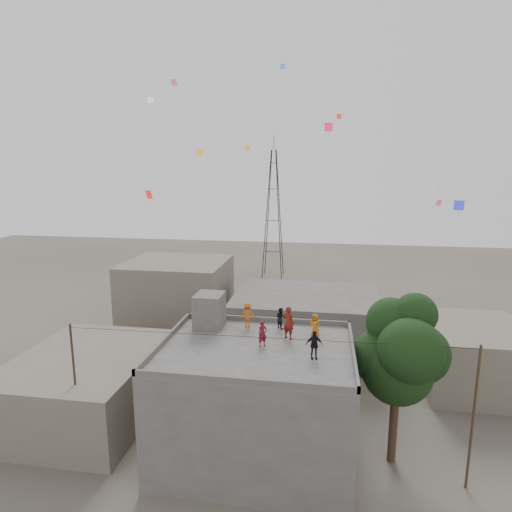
{
  "coord_description": "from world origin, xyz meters",
  "views": [
    {
      "loc": [
        3.33,
        -20.59,
        15.15
      ],
      "look_at": [
        -0.29,
        1.74,
        10.62
      ],
      "focal_mm": 30.0,
      "sensor_mm": 36.0,
      "label": 1
    }
  ],
  "objects_px": {
    "transmission_tower": "(273,214)",
    "stair_head_box": "(209,310)",
    "person_dark_adult": "(314,345)",
    "person_red_adult": "(288,322)",
    "tree": "(401,352)"
  },
  "relations": [
    {
      "from": "transmission_tower",
      "to": "stair_head_box",
      "type": "bearing_deg",
      "value": -88.77
    },
    {
      "from": "stair_head_box",
      "to": "transmission_tower",
      "type": "relative_size",
      "value": 0.1
    },
    {
      "from": "tree",
      "to": "person_dark_adult",
      "type": "height_order",
      "value": "tree"
    },
    {
      "from": "person_red_adult",
      "to": "person_dark_adult",
      "type": "xyz_separation_m",
      "value": [
        1.46,
        -2.37,
        -0.2
      ]
    },
    {
      "from": "stair_head_box",
      "to": "person_dark_adult",
      "type": "distance_m",
      "value": 7.08
    },
    {
      "from": "stair_head_box",
      "to": "person_dark_adult",
      "type": "height_order",
      "value": "stair_head_box"
    },
    {
      "from": "tree",
      "to": "person_dark_adult",
      "type": "xyz_separation_m",
      "value": [
        -4.38,
        -1.42,
        0.71
      ]
    },
    {
      "from": "transmission_tower",
      "to": "person_dark_adult",
      "type": "distance_m",
      "value": 41.48
    },
    {
      "from": "person_red_adult",
      "to": "person_dark_adult",
      "type": "bearing_deg",
      "value": 149.01
    },
    {
      "from": "tree",
      "to": "person_dark_adult",
      "type": "relative_size",
      "value": 6.38
    },
    {
      "from": "stair_head_box",
      "to": "transmission_tower",
      "type": "bearing_deg",
      "value": 91.23
    },
    {
      "from": "person_red_adult",
      "to": "transmission_tower",
      "type": "bearing_deg",
      "value": -54.34
    },
    {
      "from": "tree",
      "to": "person_red_adult",
      "type": "height_order",
      "value": "tree"
    },
    {
      "from": "stair_head_box",
      "to": "tree",
      "type": "bearing_deg",
      "value": -10.74
    },
    {
      "from": "stair_head_box",
      "to": "person_red_adult",
      "type": "distance_m",
      "value": 4.85
    }
  ]
}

